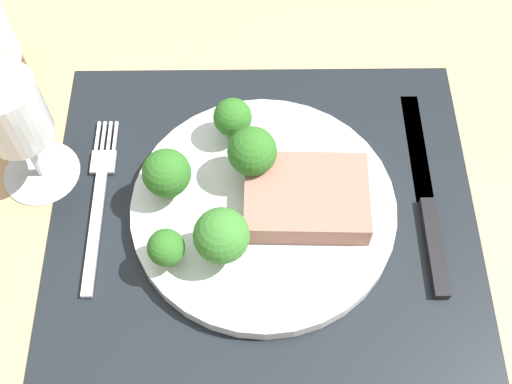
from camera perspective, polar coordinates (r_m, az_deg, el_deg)
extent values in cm
cube|color=tan|center=(65.38, 0.62, -2.56)|extent=(140.00, 110.00, 3.00)
cube|color=black|center=(63.93, 0.63, -1.87)|extent=(40.73, 35.99, 0.30)
cylinder|color=silver|center=(63.09, 0.64, -1.46)|extent=(25.01, 25.01, 1.60)
cube|color=#9E6B5B|center=(61.44, 4.31, -0.46)|extent=(11.59, 8.70, 2.64)
cylinder|color=#6B994C|center=(59.72, -7.48, -5.58)|extent=(1.29, 1.29, 1.31)
sphere|color=#2D6B23|center=(57.87, -7.71, -4.73)|extent=(3.30, 3.30, 3.30)
cylinder|color=#5B8942|center=(63.14, -0.32, 1.98)|extent=(1.53, 1.53, 2.17)
sphere|color=#2D6B23|center=(60.59, -0.33, 3.51)|extent=(4.58, 4.58, 4.58)
cylinder|color=#5B8942|center=(62.98, -7.38, 0.35)|extent=(1.57, 1.57, 1.48)
sphere|color=#2D6B23|center=(60.73, -7.66, 1.62)|extent=(4.50, 4.50, 4.50)
cylinder|color=#5B8942|center=(65.94, -1.96, 5.17)|extent=(1.22, 1.22, 1.59)
sphere|color=#2D6B23|center=(64.02, -2.02, 6.41)|extent=(3.73, 3.73, 3.73)
cylinder|color=#6B994C|center=(59.28, -2.85, -5.05)|extent=(1.34, 1.34, 1.84)
sphere|color=#387A2D|center=(56.58, -2.98, -3.75)|extent=(4.89, 4.89, 4.89)
cube|color=silver|center=(64.38, -13.64, -3.34)|extent=(1.00, 13.00, 0.50)
cube|color=silver|center=(68.18, -12.93, 2.51)|extent=(2.40, 2.60, 0.40)
cube|color=silver|center=(70.07, -13.39, 4.63)|extent=(0.30, 3.60, 0.35)
cube|color=silver|center=(69.94, -12.91, 4.64)|extent=(0.30, 3.60, 0.35)
cube|color=silver|center=(69.81, -12.42, 4.65)|extent=(0.30, 3.60, 0.35)
cube|color=silver|center=(69.69, -11.94, 4.66)|extent=(0.30, 3.60, 0.35)
cube|color=black|center=(63.90, 15.01, -4.53)|extent=(1.40, 10.00, 0.80)
cube|color=silver|center=(69.66, 13.63, 3.92)|extent=(1.80, 13.00, 0.30)
cylinder|color=silver|center=(69.55, -17.83, 1.60)|extent=(7.53, 7.53, 0.40)
cylinder|color=silver|center=(66.77, -18.62, 3.18)|extent=(0.80, 0.80, 6.58)
cylinder|color=silver|center=(61.70, -20.32, 6.53)|extent=(6.11, 6.11, 6.58)
cylinder|color=tan|center=(63.34, -19.73, 5.37)|extent=(5.38, 5.38, 2.24)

